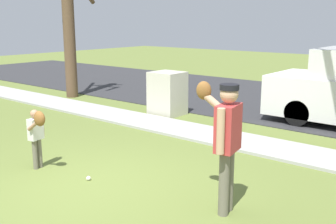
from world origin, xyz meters
TOP-DOWN VIEW (x-y plane):
  - ground_plane at (0.00, 3.50)m, footprint 48.00×48.00m
  - sidewalk_strip at (0.00, 3.60)m, footprint 36.00×1.20m
  - road_surface at (0.00, 8.60)m, footprint 36.00×6.80m
  - person_adult at (2.03, 0.62)m, footprint 0.78×0.62m
  - person_child at (-1.31, -0.05)m, footprint 0.52×0.38m
  - baseball at (-0.25, 0.17)m, footprint 0.07×0.07m
  - utility_cabinet at (-2.28, 4.69)m, footprint 0.84×0.80m
  - street_tree_far at (-6.50, 4.69)m, footprint 1.85×1.89m

SIDE VIEW (x-z plane):
  - ground_plane at x=0.00m, z-range 0.00..0.00m
  - road_surface at x=0.00m, z-range 0.00..0.02m
  - sidewalk_strip at x=0.00m, z-range 0.00..0.06m
  - baseball at x=-0.25m, z-range 0.00..0.07m
  - utility_cabinet at x=-2.28m, z-range 0.00..1.19m
  - person_child at x=-1.31m, z-range 0.16..1.26m
  - person_adult at x=2.03m, z-range 0.22..1.98m
  - street_tree_far at x=-6.50m, z-range 0.17..5.71m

